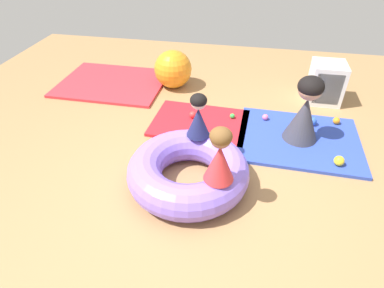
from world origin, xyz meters
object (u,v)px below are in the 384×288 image
play_ball_green (232,116)px  play_ball_pink (265,117)px  adult_seated (305,110)px  exercise_ball_large (173,69)px  storage_cube (326,83)px  play_ball_red (193,115)px  child_in_navy (198,116)px  play_ball_blue (313,121)px  play_ball_orange (336,121)px  inflatable_cushion (188,171)px  child_in_red (220,155)px  play_ball_yellow (339,161)px

play_ball_green → play_ball_pink: size_ratio=0.86×
play_ball_pink → adult_seated: bearing=-39.5°
exercise_ball_large → storage_cube: exercise_ball_large is taller
storage_cube → play_ball_red: bearing=-153.6°
play_ball_green → storage_cube: bearing=32.2°
child_in_navy → play_ball_blue: bearing=-81.0°
play_ball_green → play_ball_orange: size_ratio=0.74×
inflatable_cushion → child_in_navy: size_ratio=2.54×
inflatable_cushion → play_ball_pink: (0.75, 1.32, -0.09)m
inflatable_cushion → child_in_red: bearing=-36.2°
storage_cube → child_in_red: bearing=-118.4°
child_in_red → exercise_ball_large: size_ratio=0.93×
play_ball_green → play_ball_orange: bearing=5.1°
child_in_navy → play_ball_pink: (0.72, 0.92, -0.49)m
adult_seated → play_ball_red: 1.39m
child_in_red → play_ball_blue: child_in_red is taller
child_in_red → play_ball_red: (-0.50, 1.42, -0.51)m
play_ball_pink → exercise_ball_large: (-1.40, 0.79, 0.20)m
child_in_red → adult_seated: 1.48m
child_in_red → play_ball_blue: size_ratio=5.05×
inflatable_cushion → play_ball_green: size_ratio=18.32×
inflatable_cushion → adult_seated: bearing=40.5°
play_ball_green → play_ball_orange: play_ball_orange is taller
play_ball_orange → play_ball_blue: bearing=-163.9°
play_ball_pink → play_ball_red: bearing=-172.0°
child_in_navy → inflatable_cushion: bearing=150.1°
exercise_ball_large → storage_cube: (2.20, -0.06, -0.00)m
play_ball_pink → exercise_ball_large: bearing=150.7°
play_ball_green → play_ball_orange: 1.31m
play_ball_orange → exercise_ball_large: 2.40m
child_in_navy → storage_cube: 2.26m
play_ball_blue → inflatable_cushion: bearing=-135.6°
play_ball_green → child_in_red: bearing=-90.3°
play_ball_blue → child_in_red: bearing=-123.4°
play_ball_blue → play_ball_green: 1.00m
child_in_navy → play_ball_orange: size_ratio=5.35×
play_ball_yellow → play_ball_pink: 1.09m
child_in_navy → play_ball_pink: size_ratio=6.19×
adult_seated → child_in_navy: bearing=22.4°
play_ball_blue → play_ball_yellow: (0.19, -0.76, 0.00)m
exercise_ball_large → play_ball_pink: bearing=-29.3°
play_ball_yellow → play_ball_orange: 0.85m
child_in_red → child_in_navy: child_in_red is taller
play_ball_red → storage_cube: bearing=26.4°
adult_seated → exercise_ball_large: bearing=-37.1°
play_ball_blue → exercise_ball_large: exercise_ball_large is taller
play_ball_green → play_ball_pink: 0.42m
play_ball_red → play_ball_orange: (1.81, 0.20, -0.00)m
child_in_navy → play_ball_orange: child_in_navy is taller
child_in_navy → play_ball_red: size_ratio=5.21×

